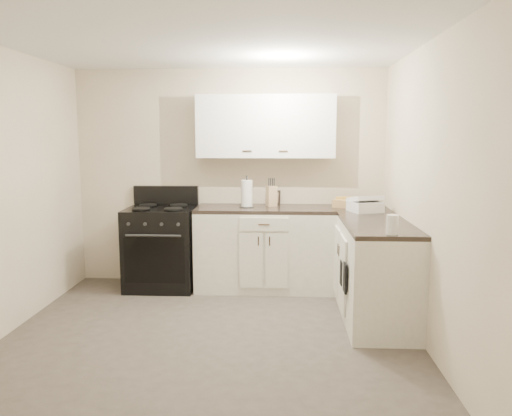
{
  "coord_description": "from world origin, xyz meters",
  "views": [
    {
      "loc": [
        0.6,
        -4.04,
        1.74
      ],
      "look_at": [
        0.36,
        0.85,
        1.02
      ],
      "focal_mm": 35.0,
      "sensor_mm": 36.0,
      "label": 1
    }
  ],
  "objects_px": {
    "wicker_basket": "(345,203)",
    "countertop_grill": "(365,207)",
    "paper_towel": "(247,194)",
    "stove": "(162,248)",
    "knife_block": "(272,196)"
  },
  "relations": [
    {
      "from": "paper_towel",
      "to": "wicker_basket",
      "type": "height_order",
      "value": "paper_towel"
    },
    {
      "from": "paper_towel",
      "to": "countertop_grill",
      "type": "bearing_deg",
      "value": -12.72
    },
    {
      "from": "wicker_basket",
      "to": "paper_towel",
      "type": "bearing_deg",
      "value": -177.79
    },
    {
      "from": "wicker_basket",
      "to": "countertop_grill",
      "type": "height_order",
      "value": "countertop_grill"
    },
    {
      "from": "stove",
      "to": "paper_towel",
      "type": "bearing_deg",
      "value": 1.59
    },
    {
      "from": "stove",
      "to": "paper_towel",
      "type": "relative_size",
      "value": 3.06
    },
    {
      "from": "knife_block",
      "to": "wicker_basket",
      "type": "distance_m",
      "value": 0.84
    },
    {
      "from": "stove",
      "to": "paper_towel",
      "type": "height_order",
      "value": "paper_towel"
    },
    {
      "from": "stove",
      "to": "paper_towel",
      "type": "distance_m",
      "value": 1.17
    },
    {
      "from": "countertop_grill",
      "to": "paper_towel",
      "type": "bearing_deg",
      "value": 147.74
    },
    {
      "from": "knife_block",
      "to": "countertop_grill",
      "type": "relative_size",
      "value": 0.76
    },
    {
      "from": "knife_block",
      "to": "paper_towel",
      "type": "distance_m",
      "value": 0.29
    },
    {
      "from": "stove",
      "to": "wicker_basket",
      "type": "distance_m",
      "value": 2.15
    },
    {
      "from": "countertop_grill",
      "to": "stove",
      "type": "bearing_deg",
      "value": 153.87
    },
    {
      "from": "wicker_basket",
      "to": "stove",
      "type": "bearing_deg",
      "value": -178.08
    }
  ]
}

